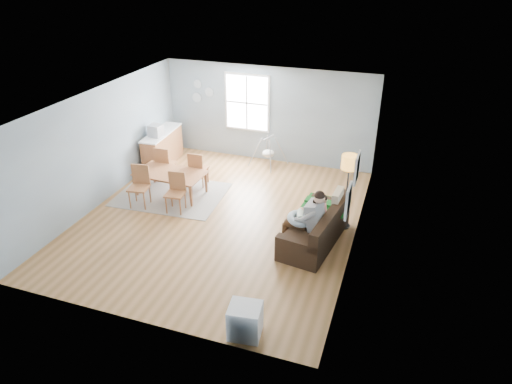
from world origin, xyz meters
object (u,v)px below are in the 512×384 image
at_px(sofa, 317,230).
at_px(father, 307,217).
at_px(storage_cube, 244,321).
at_px(chair_sw, 140,183).
at_px(chair_se, 176,189).
at_px(chair_ne, 197,167).
at_px(toddler, 318,208).
at_px(baby_swing, 268,153).
at_px(counter, 163,148).
at_px(monitor, 156,131).
at_px(floor_lamp, 349,168).
at_px(dining_table, 171,184).
at_px(chair_nw, 164,162).

height_order(sofa, father, father).
relative_size(storage_cube, chair_sw, 0.56).
height_order(chair_sw, chair_se, chair_sw).
bearing_deg(father, chair_ne, 151.01).
xyz_separation_m(storage_cube, chair_ne, (-2.93, 4.49, 0.25)).
bearing_deg(storage_cube, father, 82.39).
relative_size(toddler, chair_ne, 0.86).
height_order(chair_sw, baby_swing, chair_sw).
bearing_deg(baby_swing, counter, -163.03).
distance_m(sofa, monitor, 5.46).
height_order(father, baby_swing, father).
height_order(floor_lamp, counter, floor_lamp).
bearing_deg(sofa, chair_ne, 155.81).
xyz_separation_m(toddler, floor_lamp, (0.47, 0.59, 0.72)).
relative_size(floor_lamp, chair_ne, 1.82).
xyz_separation_m(sofa, monitor, (-4.94, 2.17, 0.83)).
relative_size(dining_table, chair_nw, 1.73).
relative_size(storage_cube, monitor, 1.54).
bearing_deg(dining_table, chair_se, -48.54).
bearing_deg(chair_se, monitor, 129.45).
height_order(chair_se, baby_swing, chair_se).
bearing_deg(counter, dining_table, -55.58).
distance_m(sofa, chair_sw, 4.33).
bearing_deg(dining_table, counter, 127.07).
height_order(father, chair_se, father).
relative_size(toddler, chair_nw, 0.82).
bearing_deg(chair_se, chair_ne, 92.97).
height_order(toddler, chair_sw, toddler).
bearing_deg(sofa, storage_cube, -100.16).
relative_size(floor_lamp, chair_se, 1.82).
bearing_deg(baby_swing, chair_se, -112.23).
distance_m(father, toddler, 0.49).
bearing_deg(floor_lamp, storage_cube, -104.36).
bearing_deg(baby_swing, monitor, -157.03).
distance_m(father, baby_swing, 4.14).
height_order(toddler, counter, toddler).
xyz_separation_m(storage_cube, monitor, (-4.42, 5.11, 0.84)).
relative_size(sofa, father, 1.58).
bearing_deg(chair_sw, floor_lamp, 6.72).
height_order(chair_se, counter, counter).
bearing_deg(sofa, toddler, 102.55).
height_order(sofa, floor_lamp, floor_lamp).
height_order(monitor, baby_swing, monitor).
xyz_separation_m(sofa, baby_swing, (-2.13, 3.37, 0.09)).
bearing_deg(sofa, father, -122.27).
xyz_separation_m(sofa, chair_ne, (-3.45, 1.55, 0.24)).
height_order(toddler, baby_swing, toddler).
relative_size(chair_ne, counter, 0.53).
relative_size(toddler, floor_lamp, 0.47).
xyz_separation_m(floor_lamp, counter, (-5.41, 1.70, -0.92)).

